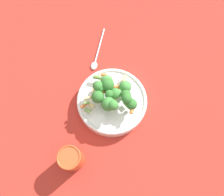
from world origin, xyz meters
TOP-DOWN VIEW (x-y plane):
  - ground_plane at (0.00, 0.00)m, footprint 3.00×3.00m
  - bowl at (0.00, 0.00)m, footprint 0.25×0.25m
  - pasta_salad at (0.00, -0.01)m, footprint 0.19×0.17m
  - cup at (0.15, 0.19)m, footprint 0.07×0.07m
  - spoon at (0.05, -0.21)m, footprint 0.07×0.20m

SIDE VIEW (x-z plane):
  - ground_plane at x=0.00m, z-range 0.00..0.00m
  - spoon at x=0.05m, z-range 0.00..0.01m
  - bowl at x=0.00m, z-range 0.00..0.05m
  - cup at x=0.15m, z-range 0.00..0.11m
  - pasta_salad at x=0.00m, z-range 0.05..0.13m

